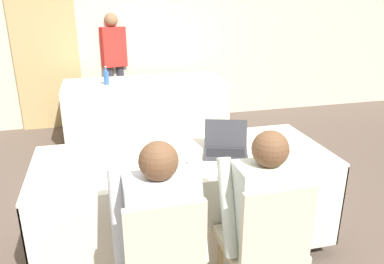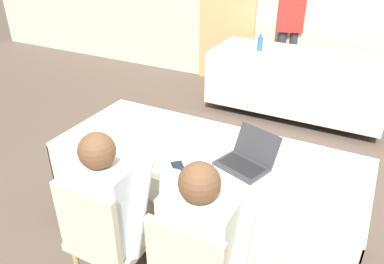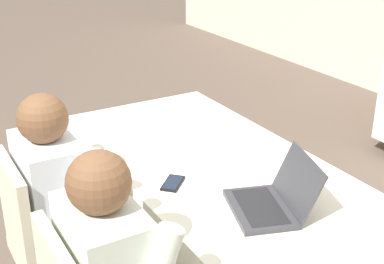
# 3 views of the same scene
# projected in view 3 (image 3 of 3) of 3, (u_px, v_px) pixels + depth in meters

# --- Properties ---
(conference_table_near) EXTENTS (2.08, 0.86, 0.76)m
(conference_table_near) POSITION_uv_depth(u_px,v_px,m) (234.00, 211.00, 2.34)
(conference_table_near) COLOR silver
(conference_table_near) RESTS_ON ground_plane
(laptop) EXTENTS (0.39, 0.38, 0.21)m
(laptop) POSITION_uv_depth(u_px,v_px,m) (271.00, 200.00, 2.01)
(laptop) COLOR #333338
(laptop) RESTS_ON conference_table_near
(cell_phone) EXTENTS (0.14, 0.14, 0.01)m
(cell_phone) POSITION_uv_depth(u_px,v_px,m) (173.00, 183.00, 2.20)
(cell_phone) COLOR black
(cell_phone) RESTS_ON conference_table_near
(paper_beside_laptop) EXTENTS (0.32, 0.36, 0.00)m
(paper_beside_laptop) POSITION_uv_depth(u_px,v_px,m) (207.00, 150.00, 2.51)
(paper_beside_laptop) COLOR white
(paper_beside_laptop) RESTS_ON conference_table_near
(paper_centre_table) EXTENTS (0.25, 0.32, 0.00)m
(paper_centre_table) POSITION_uv_depth(u_px,v_px,m) (366.00, 261.00, 1.73)
(paper_centre_table) COLOR white
(paper_centre_table) RESTS_ON conference_table_near
(chair_near_left) EXTENTS (0.44, 0.44, 0.90)m
(chair_near_left) POSITION_uv_depth(u_px,v_px,m) (51.00, 243.00, 2.27)
(chair_near_left) COLOR tan
(chair_near_left) RESTS_ON ground_plane
(person_checkered_shirt) EXTENTS (0.50, 0.52, 1.16)m
(person_checkered_shirt) POSITION_uv_depth(u_px,v_px,m) (71.00, 204.00, 2.26)
(person_checkered_shirt) COLOR #665B4C
(person_checkered_shirt) RESTS_ON ground_plane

